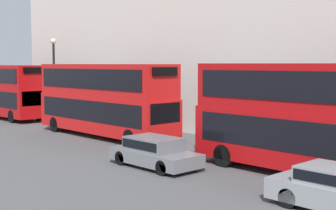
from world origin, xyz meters
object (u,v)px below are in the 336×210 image
(bus_second_in_queue, at_px, (104,97))
(car_hatchback, at_px, (154,151))
(bus_leading, at_px, (324,116))
(bus_third_in_queue, at_px, (4,89))

(bus_second_in_queue, bearing_deg, car_hatchback, -111.73)
(bus_leading, height_order, bus_third_in_queue, bus_leading)
(bus_leading, distance_m, car_hatchback, 7.26)
(bus_third_in_queue, bearing_deg, car_hatchback, -98.42)
(bus_second_in_queue, height_order, bus_third_in_queue, bus_second_in_queue)
(bus_leading, bearing_deg, bus_third_in_queue, 90.00)
(bus_leading, bearing_deg, car_hatchback, 118.90)
(bus_third_in_queue, bearing_deg, bus_leading, -90.00)
(bus_leading, distance_m, bus_second_in_queue, 14.69)
(bus_third_in_queue, bearing_deg, bus_second_in_queue, -90.00)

